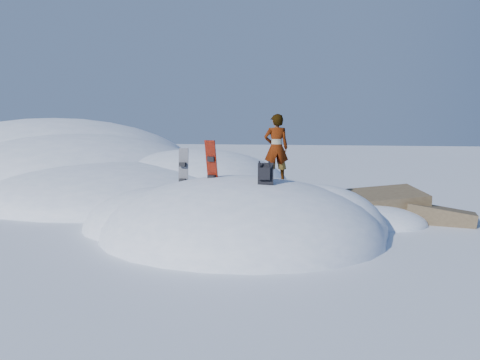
% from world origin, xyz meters
% --- Properties ---
extents(ground, '(120.00, 120.00, 0.00)m').
position_xyz_m(ground, '(0.00, 0.00, 0.00)').
color(ground, white).
rests_on(ground, ground).
extents(snow_mound, '(8.00, 6.00, 3.00)m').
position_xyz_m(snow_mound, '(-0.17, 0.24, 0.00)').
color(snow_mound, white).
rests_on(snow_mound, ground).
extents(snow_ridge, '(21.50, 18.50, 6.40)m').
position_xyz_m(snow_ridge, '(-10.43, 9.85, 0.00)').
color(snow_ridge, white).
rests_on(snow_ridge, ground).
extents(rock_outcrop, '(4.68, 4.41, 1.68)m').
position_xyz_m(rock_outcrop, '(3.72, 3.01, 0.01)').
color(rock_outcrop, brown).
rests_on(rock_outcrop, ground).
extents(snowboard_red, '(0.35, 0.32, 1.52)m').
position_xyz_m(snowboard_red, '(-0.69, -0.08, 1.64)').
color(snowboard_red, '#B51E09').
rests_on(snowboard_red, snow_mound).
extents(snowboard_dark, '(0.27, 0.19, 1.39)m').
position_xyz_m(snowboard_dark, '(-1.58, 0.33, 1.48)').
color(snowboard_dark, black).
rests_on(snowboard_dark, snow_mound).
extents(backpack, '(0.40, 0.44, 0.58)m').
position_xyz_m(backpack, '(0.73, -0.66, 1.64)').
color(backpack, black).
rests_on(backpack, snow_mound).
extents(gear_pile, '(0.81, 0.71, 0.21)m').
position_xyz_m(gear_pile, '(-2.62, -0.89, 0.10)').
color(gear_pile, black).
rests_on(gear_pile, ground).
extents(person, '(0.69, 0.55, 1.65)m').
position_xyz_m(person, '(0.83, 0.32, 2.19)').
color(person, slate).
rests_on(person, snow_mound).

